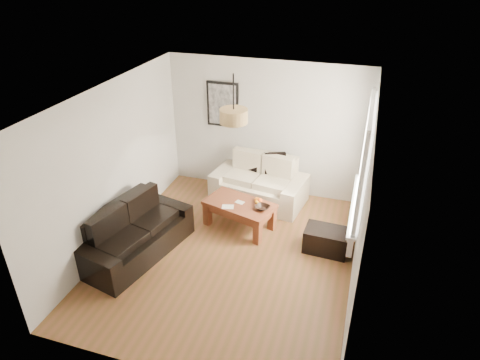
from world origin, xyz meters
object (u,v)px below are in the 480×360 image
(coffee_table, at_px, (240,215))
(ottoman, at_px, (326,240))
(loveseat_cream, at_px, (259,180))
(sofa_leather, at_px, (134,231))

(coffee_table, distance_m, ottoman, 1.54)
(loveseat_cream, height_order, ottoman, loveseat_cream)
(sofa_leather, xyz_separation_m, ottoman, (2.88, 0.96, -0.21))
(coffee_table, bearing_deg, loveseat_cream, 84.73)
(loveseat_cream, relative_size, ottoman, 2.51)
(sofa_leather, xyz_separation_m, coffee_table, (1.35, 1.19, -0.16))
(loveseat_cream, bearing_deg, sofa_leather, -115.27)
(loveseat_cream, height_order, coffee_table, loveseat_cream)
(coffee_table, xyz_separation_m, ottoman, (1.53, -0.23, -0.04))
(loveseat_cream, xyz_separation_m, sofa_leather, (-1.44, -2.15, -0.02))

